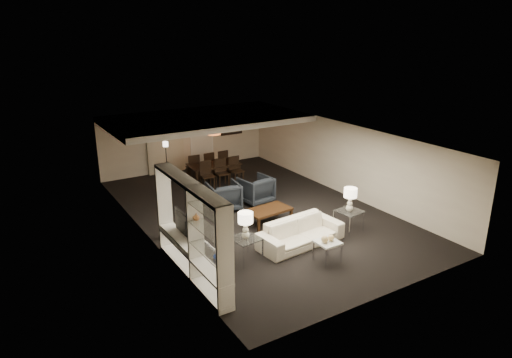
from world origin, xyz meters
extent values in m
plane|color=black|center=(0.00, 0.00, 0.00)|extent=(11.00, 11.00, 0.00)
cube|color=silver|center=(0.00, 0.00, 2.50)|extent=(7.00, 11.00, 0.02)
cube|color=#C0B09B|center=(0.00, 5.50, 1.25)|extent=(7.00, 0.02, 2.50)
cube|color=#C0B09B|center=(0.00, -5.50, 1.25)|extent=(7.00, 0.02, 2.50)
cube|color=#C0B09B|center=(-3.50, 0.00, 1.25)|extent=(0.02, 11.00, 2.50)
cube|color=#C0B09B|center=(3.50, 0.00, 1.25)|extent=(0.02, 11.00, 2.50)
cube|color=silver|center=(0.00, 3.50, 2.40)|extent=(7.00, 4.00, 0.20)
cube|color=beige|center=(-0.90, 5.42, 1.20)|extent=(1.50, 0.12, 2.40)
cube|color=silver|center=(0.70, 5.47, 1.05)|extent=(0.90, 0.05, 2.10)
cube|color=#142D38|center=(2.10, 5.46, 1.55)|extent=(0.95, 0.04, 0.65)
cylinder|color=#D8591E|center=(0.30, 3.50, 1.92)|extent=(0.52, 0.52, 0.24)
imported|color=beige|center=(-0.17, -2.57, 0.35)|extent=(2.47, 1.14, 0.70)
imported|color=black|center=(-0.77, 0.73, 0.45)|extent=(1.08, 1.10, 0.89)
imported|color=black|center=(0.43, 0.73, 0.45)|extent=(1.06, 1.08, 0.89)
sphere|color=#DEBC76|center=(-0.27, -3.67, 0.64)|extent=(0.18, 0.18, 0.18)
sphere|color=#E5C079|center=(-0.07, -3.67, 0.63)|extent=(0.15, 0.15, 0.15)
imported|color=black|center=(-3.28, -1.86, 1.04)|extent=(1.01, 0.13, 0.58)
imported|color=#243E9C|center=(-3.31, -3.89, 1.14)|extent=(0.15, 0.15, 0.16)
imported|color=#BC743E|center=(-3.31, -2.93, 1.64)|extent=(0.15, 0.15, 0.16)
cube|color=black|center=(-3.20, -0.31, 0.50)|extent=(0.14, 0.14, 1.01)
imported|color=black|center=(0.26, 3.44, 0.33)|extent=(1.96, 1.16, 0.67)
camera|label=1|loc=(-6.96, -11.41, 5.56)|focal=32.00mm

